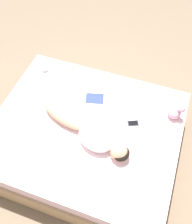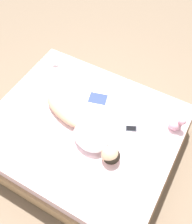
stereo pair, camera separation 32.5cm
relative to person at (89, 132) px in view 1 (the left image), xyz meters
name	(u,v)px [view 1 (the left image)]	position (x,y,z in m)	size (l,w,h in m)	color
ground_plane	(87,149)	(-0.11, -0.09, -0.68)	(12.00, 12.00, 0.00)	#7A6651
bed	(86,139)	(-0.11, -0.09, -0.39)	(1.97, 2.33, 0.59)	tan
person	(89,132)	(0.00, 0.00, 0.00)	(0.61, 1.26, 0.20)	tan
open_magazine	(95,91)	(-0.68, -0.16, -0.09)	(0.61, 0.47, 0.01)	silver
coffee_mug	(44,67)	(-0.81, -0.98, -0.04)	(0.12, 0.09, 0.10)	white
cell_phone	(133,123)	(-0.35, 0.45, -0.09)	(0.13, 0.16, 0.01)	#333842
plush_toy	(176,112)	(-0.62, 0.90, 0.00)	(0.18, 0.19, 0.22)	#DB9EB2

